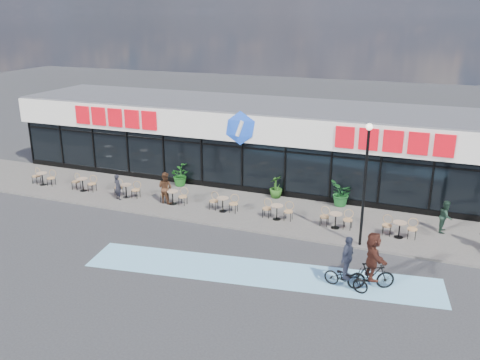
% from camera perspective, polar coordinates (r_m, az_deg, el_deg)
% --- Properties ---
extents(ground, '(120.00, 120.00, 0.00)m').
position_cam_1_polar(ground, '(23.05, -6.07, -6.88)').
color(ground, '#28282B').
rests_on(ground, ground).
extents(sidewalk, '(44.00, 5.00, 0.10)m').
position_cam_1_polar(sidewalk, '(26.77, -1.68, -2.98)').
color(sidewalk, '#5A554F').
rests_on(sidewalk, ground).
extents(bike_lane, '(14.17, 4.13, 0.01)m').
position_cam_1_polar(bike_lane, '(20.39, 2.18, -10.32)').
color(bike_lane, '#6FAFD3').
rests_on(bike_lane, ground).
extents(building, '(30.60, 6.57, 4.75)m').
position_cam_1_polar(building, '(30.91, 2.21, 4.41)').
color(building, black).
rests_on(building, ground).
extents(lamp_post, '(0.28, 0.28, 5.39)m').
position_cam_1_polar(lamp_post, '(21.86, 13.90, 0.51)').
color(lamp_post, black).
rests_on(lamp_post, sidewalk).
extents(bistro_set_0, '(1.54, 0.62, 0.90)m').
position_cam_1_polar(bistro_set_0, '(32.00, -21.21, 0.31)').
color(bistro_set_0, '#9F8266').
rests_on(bistro_set_0, sidewalk).
extents(bistro_set_1, '(1.54, 0.62, 0.90)m').
position_cam_1_polar(bistro_set_1, '(30.18, -17.14, -0.29)').
color(bistro_set_1, '#9F8266').
rests_on(bistro_set_1, sidewalk).
extents(bistro_set_2, '(1.54, 0.62, 0.90)m').
position_cam_1_polar(bistro_set_2, '(28.53, -12.57, -0.97)').
color(bistro_set_2, '#9F8266').
rests_on(bistro_set_2, sidewalk).
extents(bistro_set_3, '(1.54, 0.62, 0.90)m').
position_cam_1_polar(bistro_set_3, '(27.09, -7.49, -1.72)').
color(bistro_set_3, '#9F8266').
rests_on(bistro_set_3, sidewalk).
extents(bistro_set_4, '(1.54, 0.62, 0.90)m').
position_cam_1_polar(bistro_set_4, '(25.90, -1.87, -2.53)').
color(bistro_set_4, '#9F8266').
rests_on(bistro_set_4, sidewalk).
extents(bistro_set_5, '(1.54, 0.62, 0.90)m').
position_cam_1_polar(bistro_set_5, '(24.98, 4.23, -3.38)').
color(bistro_set_5, '#9F8266').
rests_on(bistro_set_5, sidewalk).
extents(bistro_set_6, '(1.54, 0.62, 0.90)m').
position_cam_1_polar(bistro_set_6, '(24.36, 10.72, -4.24)').
color(bistro_set_6, '#9F8266').
rests_on(bistro_set_6, sidewalk).
extents(bistro_set_7, '(1.54, 0.62, 0.90)m').
position_cam_1_polar(bistro_set_7, '(24.08, 17.48, -5.08)').
color(bistro_set_7, '#9F8266').
rests_on(bistro_set_7, sidewalk).
extents(potted_plant_left, '(1.54, 1.54, 1.30)m').
position_cam_1_polar(potted_plant_left, '(29.83, -6.86, 0.59)').
color(potted_plant_left, '#185618').
rests_on(potted_plant_left, sidewalk).
extents(potted_plant_mid, '(0.90, 0.90, 1.24)m').
position_cam_1_polar(potted_plant_mid, '(27.75, 4.06, -0.76)').
color(potted_plant_mid, '#204814').
rests_on(potted_plant_mid, sidewalk).
extents(potted_plant_right, '(1.26, 1.40, 1.38)m').
position_cam_1_polar(potted_plant_right, '(26.96, 11.30, -1.51)').
color(potted_plant_right, '#164E1E').
rests_on(potted_plant_right, sidewalk).
extents(patron_left, '(0.61, 0.51, 1.42)m').
position_cam_1_polar(patron_left, '(28.15, -13.57, -0.77)').
color(patron_left, black).
rests_on(patron_left, sidewalk).
extents(patron_right, '(0.92, 0.77, 1.70)m').
position_cam_1_polar(patron_right, '(27.13, -8.39, -0.86)').
color(patron_right, '#452818').
rests_on(patron_right, sidewalk).
extents(pedestrian_b, '(0.66, 0.80, 1.52)m').
position_cam_1_polar(pedestrian_b, '(25.21, 22.09, -3.80)').
color(pedestrian_b, '#192D22').
rests_on(pedestrian_b, sidewalk).
extents(cyclist_a, '(1.82, 1.04, 2.11)m').
position_cam_1_polar(cyclist_a, '(19.33, 11.88, -9.82)').
color(cyclist_a, black).
rests_on(cyclist_a, ground).
extents(cyclist_b, '(1.83, 1.76, 2.28)m').
position_cam_1_polar(cyclist_b, '(19.40, 14.63, -9.02)').
color(cyclist_b, black).
rests_on(cyclist_b, ground).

